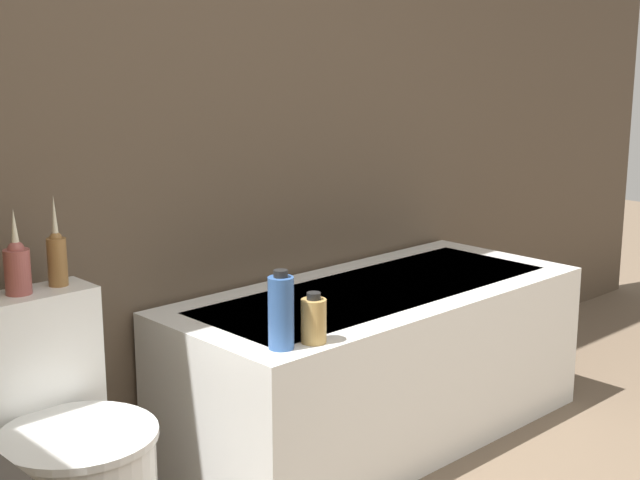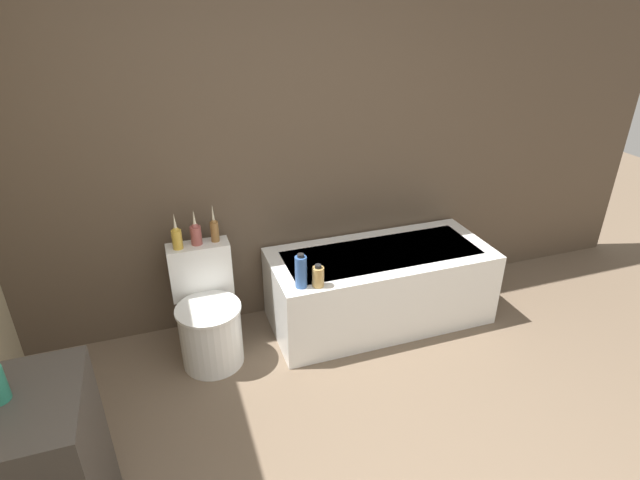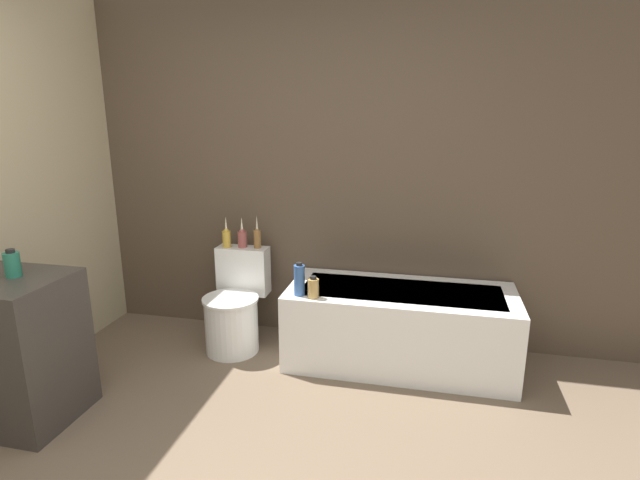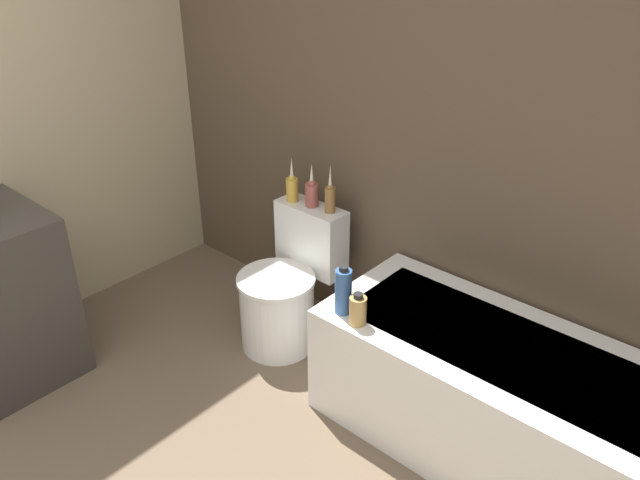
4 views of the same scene
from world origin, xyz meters
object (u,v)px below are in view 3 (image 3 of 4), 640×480
object	(u,v)px
vase_silver	(242,237)
shampoo_bottle_short	(313,288)
toilet	(235,310)
soap_bottle_glass	(12,264)
vase_bronze	(257,237)
vase_gold	(227,237)
bathtub	(400,326)
shampoo_bottle_tall	(299,280)

from	to	relation	value
vase_silver	shampoo_bottle_short	world-z (taller)	vase_silver
toilet	soap_bottle_glass	size ratio (longest dim) A/B	4.63
vase_silver	vase_bronze	world-z (taller)	vase_bronze
vase_gold	vase_bronze	distance (m)	0.24
toilet	soap_bottle_glass	bearing A→B (deg)	-127.93
soap_bottle_glass	toilet	bearing A→B (deg)	52.07
bathtub	shampoo_bottle_short	size ratio (longest dim) A/B	10.49
bathtub	soap_bottle_glass	size ratio (longest dim) A/B	9.91
bathtub	shampoo_bottle_tall	world-z (taller)	shampoo_bottle_tall
soap_bottle_glass	vase_gold	size ratio (longest dim) A/B	0.66
shampoo_bottle_tall	shampoo_bottle_short	world-z (taller)	shampoo_bottle_tall
shampoo_bottle_tall	bathtub	bearing A→B (deg)	20.10
toilet	shampoo_bottle_short	world-z (taller)	toilet
bathtub	toilet	world-z (taller)	toilet
vase_gold	shampoo_bottle_tall	world-z (taller)	vase_gold
toilet	soap_bottle_glass	distance (m)	1.49
toilet	shampoo_bottle_short	xyz separation A→B (m)	(0.66, -0.24, 0.31)
vase_gold	shampoo_bottle_short	bearing A→B (deg)	-28.67
vase_bronze	shampoo_bottle_tall	world-z (taller)	vase_bronze
vase_bronze	vase_gold	bearing A→B (deg)	-173.27
vase_silver	vase_bronze	size ratio (longest dim) A/B	0.91
vase_silver	shampoo_bottle_short	bearing A→B (deg)	-34.13
vase_bronze	shampoo_bottle_tall	bearing A→B (deg)	-44.07
vase_silver	bathtub	bearing A→B (deg)	-8.51
vase_bronze	shampoo_bottle_short	xyz separation A→B (m)	(0.54, -0.45, -0.20)
bathtub	shampoo_bottle_short	world-z (taller)	shampoo_bottle_short
toilet	vase_bronze	world-z (taller)	vase_bronze
bathtub	vase_silver	size ratio (longest dim) A/B	6.70
toilet	vase_bronze	bearing A→B (deg)	60.95
shampoo_bottle_short	bathtub	bearing A→B (deg)	25.57
toilet	vase_silver	xyz separation A→B (m)	(-0.00, 0.21, 0.51)
soap_bottle_glass	vase_bronze	bearing A→B (deg)	53.42
soap_bottle_glass	vase_gold	bearing A→B (deg)	60.31
shampoo_bottle_short	soap_bottle_glass	bearing A→B (deg)	-151.04
bathtub	soap_bottle_glass	bearing A→B (deg)	-151.94
vase_gold	soap_bottle_glass	bearing A→B (deg)	-119.69
vase_silver	shampoo_bottle_tall	bearing A→B (deg)	-36.99
soap_bottle_glass	vase_silver	size ratio (longest dim) A/B	0.68
vase_gold	vase_silver	size ratio (longest dim) A/B	1.02
shampoo_bottle_short	shampoo_bottle_tall	bearing A→B (deg)	165.64
bathtub	shampoo_bottle_short	bearing A→B (deg)	-154.43
bathtub	toilet	bearing A→B (deg)	-178.83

